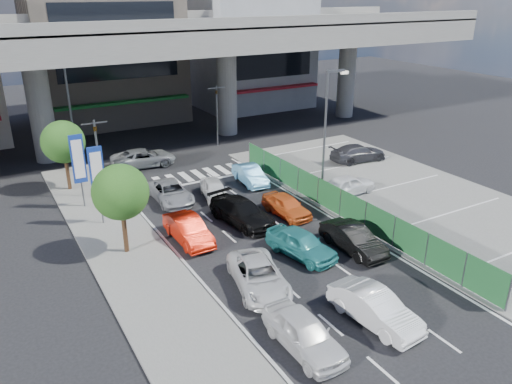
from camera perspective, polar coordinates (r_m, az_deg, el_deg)
ground at (r=26.00m, az=3.12°, el=-6.94°), size 120.00×120.00×0.00m
parking_lot at (r=33.94m, az=17.01°, el=-0.65°), size 12.00×28.00×0.06m
sidewalk_left at (r=26.74m, az=-14.51°, el=-6.65°), size 4.00×30.00×0.12m
fence_run at (r=29.22m, az=10.84°, el=-1.92°), size 0.16×22.00×1.80m
expressway at (r=43.00m, az=-13.45°, el=16.42°), size 64.00×14.00×10.75m
building_center at (r=53.66m, az=-16.98°, el=15.74°), size 14.00×10.90×15.00m
building_east at (r=58.75m, az=-0.73°, el=15.65°), size 12.00×10.90×12.00m
traffic_light_left at (r=32.76m, az=-17.80°, el=5.70°), size 1.60×1.24×5.20m
traffic_light_right at (r=42.91m, az=-4.53°, el=10.39°), size 1.60×1.24×5.20m
street_lamp_right at (r=32.76m, az=8.19°, el=8.05°), size 1.65×0.22×8.00m
street_lamp_left at (r=38.28m, az=-20.23°, el=8.96°), size 1.65×0.22×8.00m
signboard_near at (r=29.08m, az=-17.68°, el=1.87°), size 0.80×0.14×4.70m
signboard_far at (r=31.82m, az=-19.64°, el=3.34°), size 0.80×0.14×4.70m
tree_near at (r=25.35m, az=-15.22°, el=-0.04°), size 2.80×2.80×4.80m
tree_far at (r=35.02m, az=-21.18°, el=5.34°), size 2.80×2.80×4.80m
van_white_back_left at (r=19.49m, az=5.51°, el=-15.72°), size 1.65×4.06×1.38m
hatch_white_back_mid at (r=21.23m, az=13.42°, el=-12.75°), size 1.85×4.31×1.38m
sedan_white_mid_left at (r=22.82m, az=0.32°, el=-9.56°), size 3.10×4.90×1.26m
taxi_teal_mid at (r=25.47m, az=5.18°, el=-5.89°), size 2.43×4.30×1.38m
hatch_black_mid_right at (r=26.34m, az=11.05°, el=-5.28°), size 1.42×4.08×1.34m
taxi_orange_left at (r=27.05m, az=-7.75°, el=-4.30°), size 1.49×4.08×1.34m
sedan_black_mid at (r=28.85m, az=-1.62°, el=-2.29°), size 2.67×5.00×1.38m
taxi_orange_right at (r=29.90m, az=3.50°, el=-1.55°), size 1.70×3.76×1.25m
wagon_silver_front_left at (r=32.27m, az=-9.74°, el=-0.04°), size 2.12×4.43×1.22m
sedan_white_front_mid at (r=32.39m, az=-4.76°, el=0.29°), size 2.16×3.79×1.22m
kei_truck_front_right at (r=34.82m, az=-0.68°, el=1.99°), size 1.70×3.92×1.26m
crossing_wagon_silver at (r=39.17m, az=-12.73°, el=3.82°), size 5.01×2.59×1.35m
parked_sedan_white at (r=33.32m, az=10.47°, el=0.84°), size 4.01×1.79×1.34m
parked_sedan_dgrey at (r=40.05m, az=11.59°, el=4.40°), size 4.75×2.30×1.33m
traffic_cone at (r=32.77m, az=7.06°, el=0.16°), size 0.42×0.42×0.78m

